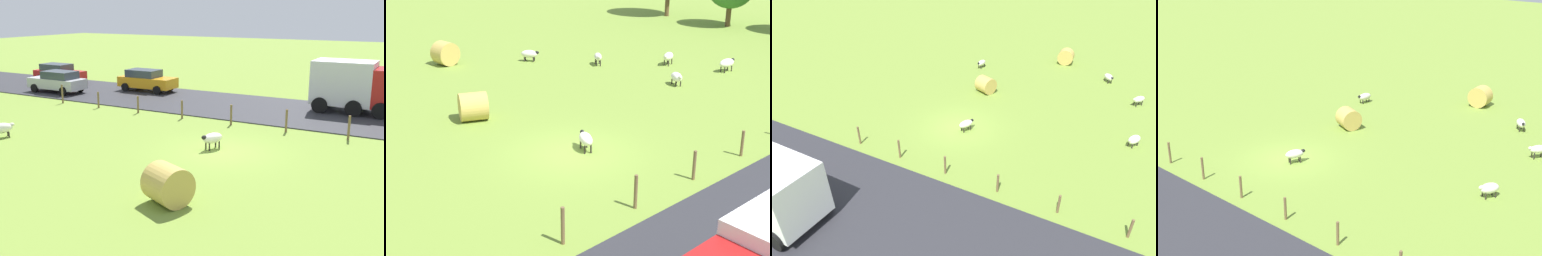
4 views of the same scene
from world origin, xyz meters
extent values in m
plane|color=olive|center=(0.00, 0.00, 0.00)|extent=(160.00, 160.00, 0.00)
cube|color=#2D2D33|center=(9.50, 0.00, 0.03)|extent=(8.00, 80.00, 0.06)
ellipsoid|color=silver|center=(0.16, 0.63, 0.52)|extent=(1.14, 0.88, 0.48)
ellipsoid|color=black|center=(-0.28, 0.85, 0.63)|extent=(0.31, 0.27, 0.20)
cylinder|color=#2D2823|center=(-0.15, 0.64, 0.17)|extent=(0.07, 0.07, 0.34)
cylinder|color=#2D2823|center=(-0.04, 0.88, 0.17)|extent=(0.07, 0.07, 0.34)
cylinder|color=#2D2823|center=(0.36, 0.39, 0.17)|extent=(0.07, 0.07, 0.34)
cylinder|color=#2D2823|center=(0.48, 0.63, 0.17)|extent=(0.07, 0.07, 0.34)
ellipsoid|color=white|center=(-3.17, 10.71, 0.48)|extent=(1.14, 0.93, 0.52)
ellipsoid|color=silver|center=(-2.75, 10.48, 0.60)|extent=(0.31, 0.28, 0.20)
cylinder|color=#2D2823|center=(-2.86, 10.70, 0.15)|extent=(0.07, 0.07, 0.29)
cylinder|color=#2D2823|center=(-2.99, 10.45, 0.15)|extent=(0.07, 0.07, 0.29)
cylinder|color=tan|center=(-6.02, -0.81, 0.67)|extent=(1.74, 1.70, 1.34)
cylinder|color=brown|center=(4.73, -4.52, 0.61)|extent=(0.12, 0.12, 1.22)
cylinder|color=brown|center=(4.73, -1.38, 0.61)|extent=(0.12, 0.12, 1.21)
cylinder|color=brown|center=(4.73, 1.77, 0.57)|extent=(0.12, 0.12, 1.14)
cylinder|color=brown|center=(4.73, 4.91, 0.54)|extent=(0.12, 0.12, 1.09)
cylinder|color=brown|center=(4.73, 8.05, 0.53)|extent=(0.12, 0.12, 1.07)
cylinder|color=brown|center=(4.73, 11.20, 0.53)|extent=(0.12, 0.12, 1.05)
cylinder|color=brown|center=(4.73, 14.34, 0.64)|extent=(0.12, 0.12, 1.28)
cube|color=silver|center=(11.20, -2.90, 1.87)|extent=(2.54, 3.62, 2.65)
cylinder|color=black|center=(9.93, -5.30, 0.54)|extent=(0.30, 0.96, 0.96)
cylinder|color=black|center=(12.48, -3.80, 0.54)|extent=(0.30, 0.96, 0.96)
cylinder|color=black|center=(9.93, -3.80, 0.54)|extent=(0.30, 0.96, 0.96)
cylinder|color=black|center=(12.48, -1.81, 0.54)|extent=(0.30, 0.96, 0.96)
cylinder|color=black|center=(9.93, -1.81, 0.54)|extent=(0.30, 0.96, 0.96)
cube|color=#B7B7BC|center=(7.53, 17.61, 0.76)|extent=(1.82, 4.54, 0.75)
cube|color=#333D47|center=(7.53, 17.27, 1.41)|extent=(1.60, 2.50, 0.56)
cylinder|color=black|center=(6.62, 19.09, 0.38)|extent=(0.22, 0.64, 0.64)
cylinder|color=black|center=(8.44, 19.09, 0.38)|extent=(0.22, 0.64, 0.64)
cylinder|color=black|center=(6.62, 16.14, 0.38)|extent=(0.22, 0.64, 0.64)
cylinder|color=black|center=(8.44, 16.14, 0.38)|extent=(0.22, 0.64, 0.64)
cube|color=orange|center=(11.30, 11.82, 0.77)|extent=(1.84, 4.52, 0.77)
cube|color=#333D47|center=(11.30, 12.16, 1.43)|extent=(1.62, 2.48, 0.56)
cylinder|color=black|center=(12.22, 10.35, 0.38)|extent=(0.22, 0.64, 0.64)
cylinder|color=black|center=(10.38, 10.35, 0.38)|extent=(0.22, 0.64, 0.64)
cylinder|color=black|center=(12.22, 13.29, 0.38)|extent=(0.22, 0.64, 0.64)
cylinder|color=black|center=(10.38, 13.29, 0.38)|extent=(0.22, 0.64, 0.64)
cube|color=red|center=(11.26, 20.99, 0.74)|extent=(1.82, 4.58, 0.71)
cube|color=#333D47|center=(11.26, 21.34, 1.37)|extent=(1.60, 2.52, 0.56)
cylinder|color=black|center=(12.17, 19.50, 0.38)|extent=(0.22, 0.64, 0.64)
cylinder|color=black|center=(10.35, 19.50, 0.38)|extent=(0.22, 0.64, 0.64)
cylinder|color=black|center=(12.17, 22.48, 0.38)|extent=(0.22, 0.64, 0.64)
cylinder|color=black|center=(10.35, 22.48, 0.38)|extent=(0.22, 0.64, 0.64)
camera|label=1|loc=(-17.89, -8.28, 6.21)|focal=42.86mm
camera|label=2|loc=(15.36, -13.54, 9.11)|focal=51.70mm
camera|label=3|loc=(17.12, 9.64, 11.78)|focal=31.22mm
camera|label=4|loc=(18.54, 20.81, 11.95)|focal=49.82mm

